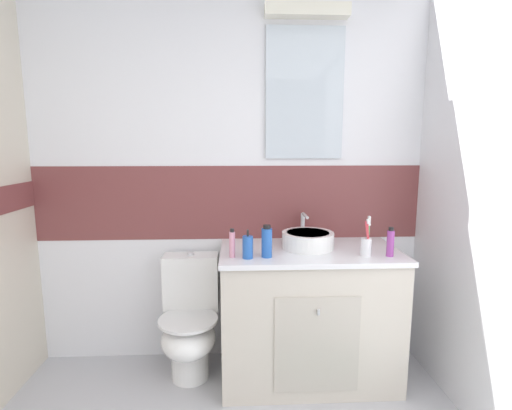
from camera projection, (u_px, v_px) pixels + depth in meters
wall_back_tiled at (231, 178)px, 2.62m from camera, size 3.20×0.20×2.50m
vanity_cabinet at (308, 313)px, 2.44m from camera, size 1.10×0.61×0.85m
sink_basin at (308, 239)px, 2.40m from camera, size 0.33×0.37×0.20m
toilet at (190, 322)px, 2.47m from camera, size 0.37×0.50×0.79m
toothbrush_cup at (366, 245)px, 2.22m from camera, size 0.06×0.06×0.24m
soap_dispenser at (248, 247)px, 2.18m from camera, size 0.06×0.06×0.17m
toothpaste_tube_upright at (232, 244)px, 2.19m from camera, size 0.03×0.03×0.17m
deodorant_spray_can at (390, 243)px, 2.21m from camera, size 0.04×0.04×0.17m
mouthwash_bottle at (267, 242)px, 2.20m from camera, size 0.06×0.06×0.19m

